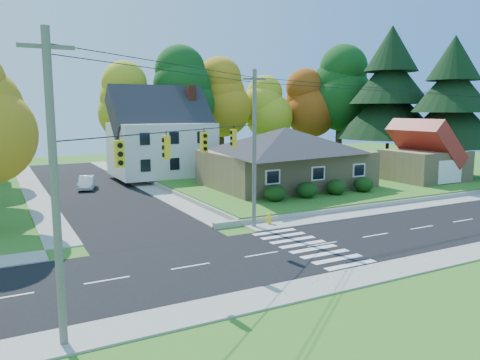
{
  "coord_description": "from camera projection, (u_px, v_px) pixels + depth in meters",
  "views": [
    {
      "loc": [
        -16.1,
        -20.38,
        7.59
      ],
      "look_at": [
        -1.04,
        8.0,
        2.68
      ],
      "focal_mm": 35.0,
      "sensor_mm": 36.0,
      "label": 1
    }
  ],
  "objects": [
    {
      "name": "road_cross",
      "position": [
        90.0,
        188.0,
        45.39
      ],
      "size": [
        8.0,
        44.0,
        0.02
      ],
      "primitive_type": "cube",
      "color": "black",
      "rests_on": "ground"
    },
    {
      "name": "fire_hydrant",
      "position": [
        269.0,
        219.0,
        30.84
      ],
      "size": [
        0.47,
        0.37,
        0.82
      ],
      "color": "yellow",
      "rests_on": "ground"
    },
    {
      "name": "tree_lot_5",
      "position": [
        340.0,
        89.0,
        63.1
      ],
      "size": [
        8.4,
        8.4,
        15.64
      ],
      "color": "#3F2A19",
      "rests_on": "lawn"
    },
    {
      "name": "tree_lot_2",
      "position": [
        221.0,
        98.0,
        59.37
      ],
      "size": [
        7.28,
        7.28,
        13.56
      ],
      "color": "#3F2A19",
      "rests_on": "lawn"
    },
    {
      "name": "sidewalk_north",
      "position": [
        275.0,
        225.0,
        30.76
      ],
      "size": [
        90.0,
        2.0,
        0.08
      ],
      "primitive_type": "cube",
      "color": "#9C9A90",
      "rests_on": "ground"
    },
    {
      "name": "sidewalk_south",
      "position": [
        389.0,
        271.0,
        22.03
      ],
      "size": [
        90.0,
        2.0,
        0.08
      ],
      "primitive_type": "cube",
      "color": "#9C9A90",
      "rests_on": "ground"
    },
    {
      "name": "ground",
      "position": [
        322.0,
        244.0,
        26.4
      ],
      "size": [
        120.0,
        120.0,
        0.0
      ],
      "primitive_type": "plane",
      "color": "#3D7923"
    },
    {
      "name": "hedge_row",
      "position": [
        322.0,
        188.0,
        38.27
      ],
      "size": [
        10.7,
        1.7,
        1.27
      ],
      "color": "#163A10",
      "rests_on": "lawn"
    },
    {
      "name": "conifer_east_a",
      "position": [
        390.0,
        94.0,
        56.71
      ],
      "size": [
        12.8,
        12.8,
        16.96
      ],
      "color": "#3F2A19",
      "rests_on": "lawn"
    },
    {
      "name": "traffic_infrastructure",
      "position": [
        308.0,
        152.0,
        26.74
      ],
      "size": [
        38.1,
        10.66,
        10.0
      ],
      "color": "#666059",
      "rests_on": "ground"
    },
    {
      "name": "tree_lot_4",
      "position": [
        307.0,
        103.0,
        63.29
      ],
      "size": [
        6.72,
        6.72,
        12.51
      ],
      "color": "#3F2A19",
      "rests_on": "lawn"
    },
    {
      "name": "conifer_east_b",
      "position": [
        452.0,
        102.0,
        50.36
      ],
      "size": [
        11.2,
        11.2,
        14.84
      ],
      "color": "#3F2A19",
      "rests_on": "lawn"
    },
    {
      "name": "tree_lot_1",
      "position": [
        179.0,
        92.0,
        55.62
      ],
      "size": [
        7.84,
        7.84,
        14.6
      ],
      "color": "#3F2A19",
      "rests_on": "lawn"
    },
    {
      "name": "road_main",
      "position": [
        322.0,
        244.0,
        26.4
      ],
      "size": [
        90.0,
        8.0,
        0.02
      ],
      "primitive_type": "cube",
      "color": "black",
      "rests_on": "ground"
    },
    {
      "name": "ranch_house",
      "position": [
        285.0,
        156.0,
        43.59
      ],
      "size": [
        14.6,
        10.6,
        5.4
      ],
      "color": "tan",
      "rests_on": "lawn"
    },
    {
      "name": "garage",
      "position": [
        425.0,
        157.0,
        46.64
      ],
      "size": [
        7.3,
        6.3,
        4.6
      ],
      "color": "tan",
      "rests_on": "lawn"
    },
    {
      "name": "tree_lot_0",
      "position": [
        127.0,
        102.0,
        53.91
      ],
      "size": [
        6.72,
        6.72,
        12.51
      ],
      "color": "#3F2A19",
      "rests_on": "lawn"
    },
    {
      "name": "white_car",
      "position": [
        87.0,
        183.0,
        44.36
      ],
      "size": [
        2.31,
        4.05,
        1.26
      ],
      "primitive_type": "imported",
      "rotation": [
        0.0,
        0.0,
        -0.27
      ],
      "color": "silver",
      "rests_on": "road_cross"
    },
    {
      "name": "tree_lot_3",
      "position": [
        265.0,
        108.0,
        61.48
      ],
      "size": [
        6.16,
        6.16,
        11.47
      ],
      "color": "#3F2A19",
      "rests_on": "lawn"
    },
    {
      "name": "lawn",
      "position": [
        298.0,
        177.0,
        50.73
      ],
      "size": [
        30.0,
        30.0,
        0.5
      ],
      "primitive_type": "cube",
      "color": "#3D7923",
      "rests_on": "ground"
    },
    {
      "name": "colonial_house",
      "position": [
        162.0,
        137.0,
        50.18
      ],
      "size": [
        10.4,
        8.4,
        9.6
      ],
      "color": "silver",
      "rests_on": "lawn"
    }
  ]
}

